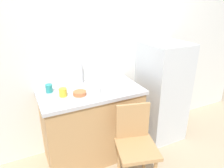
# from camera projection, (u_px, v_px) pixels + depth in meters

# --- Properties ---
(back_wall) EXTENTS (4.80, 0.10, 2.41)m
(back_wall) POSITION_uv_depth(u_px,v_px,m) (112.00, 54.00, 2.75)
(back_wall) COLOR silver
(back_wall) RESTS_ON ground_plane
(cabinet_base) EXTENTS (1.14, 0.60, 0.87)m
(cabinet_base) POSITION_uv_depth(u_px,v_px,m) (92.00, 125.00, 2.58)
(cabinet_base) COLOR tan
(cabinet_base) RESTS_ON ground_plane
(countertop) EXTENTS (1.18, 0.64, 0.04)m
(countertop) POSITION_uv_depth(u_px,v_px,m) (91.00, 92.00, 2.40)
(countertop) COLOR #B7B7BC
(countertop) RESTS_ON cabinet_base
(faucet) EXTENTS (0.02, 0.02, 0.24)m
(faucet) POSITION_uv_depth(u_px,v_px,m) (82.00, 74.00, 2.55)
(faucet) COLOR #B7B7BC
(faucet) RESTS_ON countertop
(refrigerator) EXTENTS (0.53, 0.60, 1.38)m
(refrigerator) POSITION_uv_depth(u_px,v_px,m) (162.00, 92.00, 2.90)
(refrigerator) COLOR silver
(refrigerator) RESTS_ON ground_plane
(chair) EXTENTS (0.49, 0.49, 0.89)m
(chair) POSITION_uv_depth(u_px,v_px,m) (135.00, 143.00, 2.17)
(chair) COLOR tan
(chair) RESTS_ON ground_plane
(dish_tray) EXTENTS (0.28, 0.20, 0.05)m
(dish_tray) POSITION_uv_depth(u_px,v_px,m) (115.00, 83.00, 2.53)
(dish_tray) COLOR white
(dish_tray) RESTS_ON countertop
(terracotta_bowl) EXTENTS (0.14, 0.14, 0.04)m
(terracotta_bowl) POSITION_uv_depth(u_px,v_px,m) (80.00, 93.00, 2.27)
(terracotta_bowl) COLOR #C67042
(terracotta_bowl) RESTS_ON countertop
(cup_white) EXTENTS (0.08, 0.08, 0.09)m
(cup_white) POSITION_uv_depth(u_px,v_px,m) (97.00, 90.00, 2.28)
(cup_white) COLOR white
(cup_white) RESTS_ON countertop
(cup_teal) EXTENTS (0.08, 0.08, 0.09)m
(cup_teal) POSITION_uv_depth(u_px,v_px,m) (49.00, 88.00, 2.33)
(cup_teal) COLOR teal
(cup_teal) RESTS_ON countertop
(cup_yellow) EXTENTS (0.08, 0.08, 0.09)m
(cup_yellow) POSITION_uv_depth(u_px,v_px,m) (63.00, 92.00, 2.23)
(cup_yellow) COLOR yellow
(cup_yellow) RESTS_ON countertop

